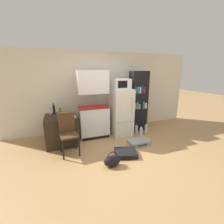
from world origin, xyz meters
The scene contains 18 objects.
ground_plane centered at (0.00, 0.00, 0.00)m, with size 24.00×24.00×0.00m, color tan.
wall_back centered at (0.20, 2.00, 1.27)m, with size 6.40×0.10×2.55m.
side_table centered at (-1.26, 1.20, 0.39)m, with size 0.81×0.80×0.79m.
kitchen_hutch centered at (-0.32, 1.36, 0.90)m, with size 0.87×0.49×1.97m.
refrigerator centered at (0.53, 1.28, 0.72)m, with size 0.61×0.67×1.43m.
microwave centered at (0.53, 1.27, 1.58)m, with size 0.50×0.37×0.29m.
bookshelf centered at (1.21, 1.43, 0.98)m, with size 0.56×0.35×1.95m.
bottle_clear_short centered at (-1.51, 1.47, 0.86)m, with size 0.06×0.06×0.18m.
bottle_wine_dark centered at (-1.41, 1.47, 0.92)m, with size 0.07×0.07×0.30m.
bottle_olive_oil centered at (-1.26, 0.98, 0.90)m, with size 0.08×0.08×0.26m.
bowl centered at (-0.97, 0.93, 0.81)m, with size 0.16×0.16×0.04m.
chair centered at (-1.12, 0.62, 0.59)m, with size 0.44×0.45×1.00m.
suitcase_large_flat centered at (0.13, 0.03, 0.05)m, with size 0.61×0.55×0.11m.
suitcase_small_flat centered at (0.70, 0.40, 0.06)m, with size 0.59×0.36×0.12m.
handbag centered at (-0.32, -0.26, 0.12)m, with size 0.36×0.20×0.33m.
water_bottle_front centered at (1.07, 0.93, 0.13)m, with size 0.09×0.09×0.31m.
water_bottle_middle centered at (1.01, 1.11, 0.14)m, with size 0.09×0.09×0.32m.
water_bottle_back centered at (1.32, 1.04, 0.15)m, with size 0.09×0.09×0.35m.
Camera 1 is at (-1.27, -2.86, 1.92)m, focal length 24.00 mm.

